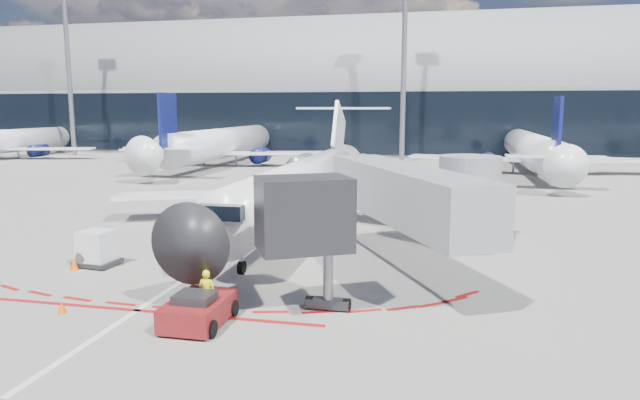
% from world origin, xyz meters
% --- Properties ---
extents(ground, '(260.00, 260.00, 0.00)m').
position_xyz_m(ground, '(0.00, 0.00, 0.00)').
color(ground, slate).
rests_on(ground, ground).
extents(apron_centerline, '(0.25, 40.00, 0.01)m').
position_xyz_m(apron_centerline, '(0.00, 2.00, 0.01)').
color(apron_centerline, silver).
rests_on(apron_centerline, ground).
extents(apron_stop_bar, '(14.00, 0.25, 0.01)m').
position_xyz_m(apron_stop_bar, '(0.00, -11.50, 0.01)').
color(apron_stop_bar, maroon).
rests_on(apron_stop_bar, ground).
extents(terminal_building, '(150.00, 24.15, 24.00)m').
position_xyz_m(terminal_building, '(0.00, 64.97, 8.52)').
color(terminal_building, gray).
rests_on(terminal_building, ground).
extents(jet_bridge, '(10.03, 15.20, 4.90)m').
position_xyz_m(jet_bridge, '(9.79, -3.01, 3.01)').
color(jet_bridge, gray).
rests_on(jet_bridge, ground).
extents(light_mast_west, '(0.70, 0.70, 25.00)m').
position_xyz_m(light_mast_west, '(-45.00, 48.00, 12.50)').
color(light_mast_west, gray).
rests_on(light_mast_west, ground).
extents(light_mast_centre, '(0.70, 0.70, 25.00)m').
position_xyz_m(light_mast_centre, '(5.00, 48.00, 12.50)').
color(light_mast_centre, gray).
rests_on(light_mast_centre, ground).
extents(regional_jet, '(25.49, 31.43, 7.87)m').
position_xyz_m(regional_jet, '(2.13, 5.08, 2.63)').
color(regional_jet, white).
rests_on(regional_jet, ground).
extents(pushback_tug, '(1.95, 4.57, 1.19)m').
position_xyz_m(pushback_tug, '(2.75, -12.25, 0.52)').
color(pushback_tug, '#61130D').
rests_on(pushback_tug, ground).
extents(ramp_worker, '(0.63, 0.42, 1.69)m').
position_xyz_m(ramp_worker, '(2.71, -11.41, 0.85)').
color(ramp_worker, '#E9F71A').
rests_on(ramp_worker, ground).
extents(uld_container, '(1.92, 1.69, 1.67)m').
position_xyz_m(uld_container, '(-4.92, -6.48, 0.83)').
color(uld_container, black).
rests_on(uld_container, ground).
extents(safety_cone_left, '(0.39, 0.39, 0.55)m').
position_xyz_m(safety_cone_left, '(-5.53, -7.38, 0.27)').
color(safety_cone_left, '#F95A05').
rests_on(safety_cone_left, ground).
extents(safety_cone_right, '(0.32, 0.32, 0.45)m').
position_xyz_m(safety_cone_right, '(-2.49, -12.33, 0.22)').
color(safety_cone_right, '#F95A05').
rests_on(safety_cone_right, ground).
extents(bg_airliner_0, '(30.01, 31.78, 9.71)m').
position_xyz_m(bg_airliner_0, '(-50.92, 41.73, 4.86)').
color(bg_airliner_0, white).
rests_on(bg_airliner_0, ground).
extents(bg_airliner_1, '(33.83, 35.82, 10.95)m').
position_xyz_m(bg_airliner_1, '(-17.06, 38.98, 5.47)').
color(bg_airliner_1, white).
rests_on(bg_airliner_1, ground).
extents(bg_airliner_2, '(31.86, 33.74, 10.31)m').
position_xyz_m(bg_airliner_2, '(20.29, 38.10, 5.15)').
color(bg_airliner_2, white).
rests_on(bg_airliner_2, ground).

